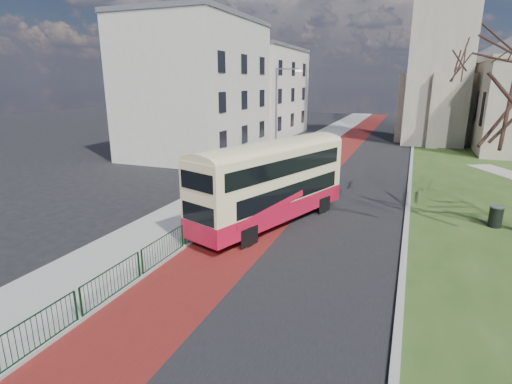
% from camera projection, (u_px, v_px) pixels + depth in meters
% --- Properties ---
extents(ground, '(160.00, 160.00, 0.00)m').
position_uv_depth(ground, '(237.00, 268.00, 15.72)').
color(ground, black).
rests_on(ground, ground).
extents(road_carriageway, '(9.00, 120.00, 0.01)m').
position_uv_depth(road_carriageway, '(351.00, 170.00, 33.13)').
color(road_carriageway, black).
rests_on(road_carriageway, ground).
extents(bus_lane, '(3.40, 120.00, 0.01)m').
position_uv_depth(bus_lane, '(319.00, 167.00, 34.08)').
color(bus_lane, '#591414').
rests_on(bus_lane, ground).
extents(pavement_west, '(4.00, 120.00, 0.12)m').
position_uv_depth(pavement_west, '(277.00, 163.00, 35.40)').
color(pavement_west, gray).
rests_on(pavement_west, ground).
extents(kerb_west, '(0.25, 120.00, 0.13)m').
position_uv_depth(kerb_west, '(299.00, 165.00, 34.70)').
color(kerb_west, '#999993').
rests_on(kerb_west, ground).
extents(kerb_east, '(0.25, 80.00, 0.13)m').
position_uv_depth(kerb_east, '(411.00, 168.00, 33.29)').
color(kerb_east, '#999993').
rests_on(kerb_east, ground).
extents(pedestrian_railing, '(0.07, 24.00, 1.12)m').
position_uv_depth(pedestrian_railing, '(216.00, 215.00, 20.20)').
color(pedestrian_railing, '#0B3215').
rests_on(pedestrian_railing, ground).
extents(gothic_church, '(16.38, 18.00, 40.00)m').
position_uv_depth(gothic_church, '(492.00, 22.00, 41.88)').
color(gothic_church, gray).
rests_on(gothic_church, ground).
extents(street_block_near, '(10.30, 14.30, 13.00)m').
position_uv_depth(street_block_near, '(197.00, 87.00, 38.63)').
color(street_block_near, beige).
rests_on(street_block_near, ground).
extents(street_block_far, '(10.30, 16.30, 11.50)m').
position_uv_depth(street_block_far, '(257.00, 92.00, 53.18)').
color(street_block_far, beige).
rests_on(street_block_far, ground).
extents(streetlamp, '(2.13, 0.18, 8.00)m').
position_uv_depth(streetlamp, '(278.00, 113.00, 32.16)').
color(streetlamp, gray).
rests_on(streetlamp, pavement_west).
extents(bus, '(5.39, 9.98, 4.09)m').
position_uv_depth(bus, '(272.00, 180.00, 19.93)').
color(bus, '#B2102B').
rests_on(bus, ground).
extents(litter_bin, '(0.84, 0.84, 1.08)m').
position_uv_depth(litter_bin, '(496.00, 216.00, 19.90)').
color(litter_bin, black).
rests_on(litter_bin, grass_green).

